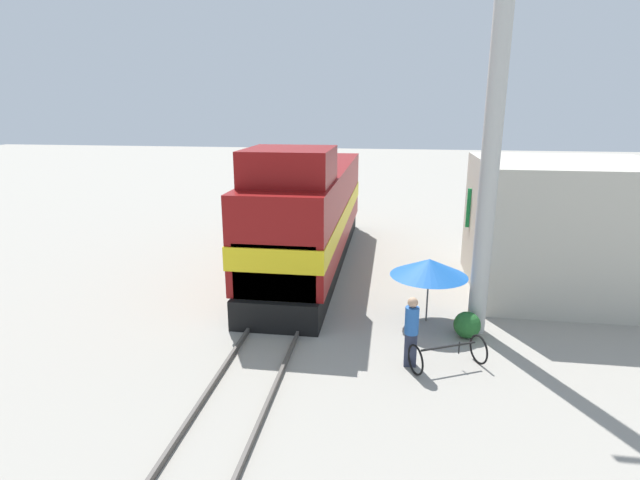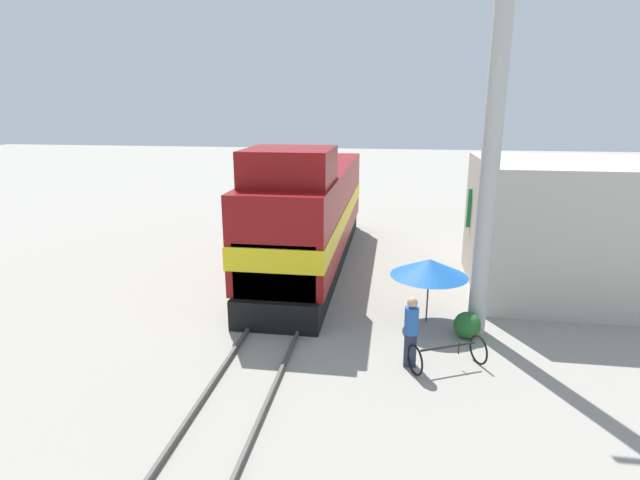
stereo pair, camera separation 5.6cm
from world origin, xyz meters
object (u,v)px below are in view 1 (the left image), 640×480
(billboard_sign, at_px, (498,213))
(bicycle, at_px, (448,354))
(vendor_umbrella, at_px, (429,267))
(person_bystander, at_px, (411,329))
(utility_pole, at_px, (492,146))
(locomotive, at_px, (309,216))

(billboard_sign, distance_m, bicycle, 8.00)
(vendor_umbrella, distance_m, person_bystander, 2.89)
(utility_pole, distance_m, person_bystander, 5.19)
(locomotive, xyz_separation_m, bicycle, (4.68, -7.41, -1.70))
(vendor_umbrella, distance_m, billboard_sign, 5.39)
(person_bystander, xyz_separation_m, bicycle, (0.90, -0.01, -0.60))
(person_bystander, bearing_deg, locomotive, 117.06)
(locomotive, xyz_separation_m, person_bystander, (3.78, -7.40, -1.10))
(utility_pole, height_order, billboard_sign, utility_pole)
(utility_pole, distance_m, billboard_sign, 5.93)
(locomotive, xyz_separation_m, billboard_sign, (7.06, -0.05, 0.34))
(utility_pole, bearing_deg, locomotive, 138.22)
(utility_pole, height_order, person_bystander, utility_pole)
(locomotive, distance_m, person_bystander, 8.38)
(billboard_sign, bearing_deg, vendor_umbrella, -120.63)
(utility_pole, relative_size, bicycle, 5.32)
(utility_pole, height_order, vendor_umbrella, utility_pole)
(vendor_umbrella, distance_m, bicycle, 3.08)
(billboard_sign, xyz_separation_m, bicycle, (-2.37, -7.36, -2.04))
(locomotive, height_order, billboard_sign, locomotive)
(utility_pole, height_order, bicycle, utility_pole)
(locomotive, height_order, person_bystander, locomotive)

